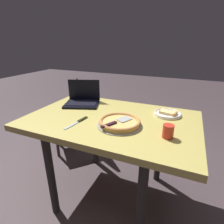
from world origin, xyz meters
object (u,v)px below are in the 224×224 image
at_px(laptop, 83,99).
at_px(pizza_plate, 168,114).
at_px(drink_cup, 168,131).
at_px(chair_near, 74,110).
at_px(pizza_tray, 120,122).
at_px(dining_table, 111,128).
at_px(table_knife, 79,122).

bearing_deg(laptop, pizza_plate, 1.95).
bearing_deg(drink_cup, pizza_plate, 96.66).
distance_m(laptop, chair_near, 0.64).
distance_m(laptop, pizza_tray, 0.57).
relative_size(pizza_plate, chair_near, 0.24).
height_order(drink_cup, chair_near, chair_near).
xyz_separation_m(dining_table, drink_cup, (0.44, -0.14, 0.13)).
xyz_separation_m(pizza_plate, chair_near, (-1.17, 0.37, -0.28)).
bearing_deg(chair_near, drink_cup, -31.23).
distance_m(laptop, pizza_plate, 0.78).
height_order(pizza_tray, drink_cup, drink_cup).
height_order(dining_table, chair_near, chair_near).
relative_size(laptop, drink_cup, 4.35).
bearing_deg(drink_cup, chair_near, 148.77).
height_order(pizza_tray, table_knife, pizza_tray).
relative_size(pizza_tray, drink_cup, 3.76).
distance_m(pizza_tray, table_knife, 0.30).
relative_size(dining_table, pizza_plate, 6.13).
xyz_separation_m(dining_table, chair_near, (-0.78, 0.59, -0.18)).
bearing_deg(table_knife, pizza_tray, 13.08).
bearing_deg(dining_table, drink_cup, -18.10).
height_order(dining_table, pizza_tray, pizza_tray).
relative_size(drink_cup, chair_near, 0.10).
bearing_deg(dining_table, laptop, 152.71).
bearing_deg(drink_cup, table_knife, -177.68).
relative_size(dining_table, laptop, 3.53).
xyz_separation_m(laptop, table_knife, (0.19, -0.36, -0.04)).
distance_m(dining_table, pizza_plate, 0.46).
distance_m(drink_cup, chair_near, 1.45).
bearing_deg(laptop, chair_near, 135.03).
bearing_deg(pizza_tray, table_knife, -166.92).
distance_m(pizza_tray, chair_near, 1.16).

